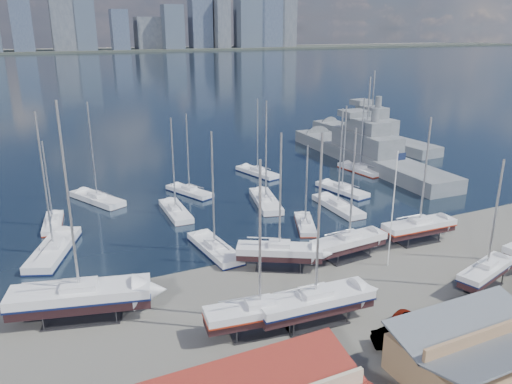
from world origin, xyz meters
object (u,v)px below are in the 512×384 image
flagpole (394,201)px  naval_ship_west (370,134)px  naval_ship_east (365,154)px  sailboat_cradle_0 (80,297)px  car_a (304,364)px

flagpole → naval_ship_west: bearing=54.2°
naval_ship_east → naval_ship_west: (13.20, 15.48, 0.01)m
sailboat_cradle_0 → car_a: (14.35, -14.85, -1.62)m
sailboat_cradle_0 → naval_ship_west: bearing=49.5°
flagpole → car_a: bearing=-146.9°
sailboat_cradle_0 → flagpole: (32.10, -3.30, 5.30)m
naval_ship_east → car_a: (-42.71, -48.90, -1.02)m
car_a → naval_ship_west: bearing=59.1°
naval_ship_west → car_a: 85.28m
naval_ship_west → car_a: size_ratio=10.09×
sailboat_cradle_0 → car_a: bearing=-31.7°
naval_ship_west → flagpole: naval_ship_west is taller
naval_ship_west → flagpole: 65.44m
naval_ship_west → flagpole: (-38.17, -52.83, 5.89)m
sailboat_cradle_0 → naval_ship_east: 66.45m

